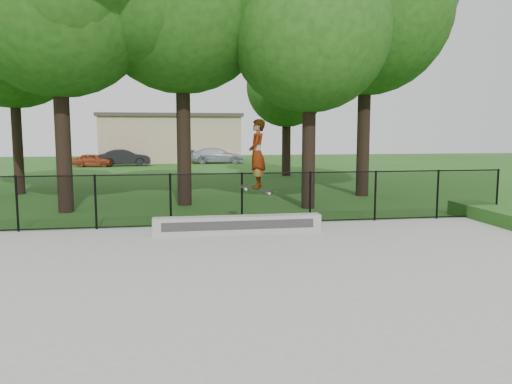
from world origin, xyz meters
The scene contains 10 objects.
ground centered at (0.00, 0.00, 0.00)m, with size 100.00×100.00×0.00m, color #235718.
concrete_slab centered at (0.00, 0.00, 0.03)m, with size 14.00×12.00×0.06m, color #989893.
grind_ledge centered at (-0.27, 4.70, 0.29)m, with size 4.38×0.40×0.46m, color #979893.
car_a centered at (-7.97, 32.19, 0.52)m, with size 1.23×3.03×1.04m, color #A03B1D.
car_b centered at (-5.66, 32.89, 0.66)m, with size 1.39×3.62×1.32m, color black.
car_c centered at (1.90, 35.08, 0.67)m, with size 1.87×4.23×1.34m, color #9EA6B3.
skater_airborne centered at (0.20, 4.51, 2.11)m, with size 0.82×0.72×1.93m.
chainlink_fence centered at (0.00, 5.90, 0.81)m, with size 16.06×0.06×1.50m.
tree_row centered at (-0.49, 12.22, 6.91)m, with size 20.97×18.20×11.07m.
distant_building centered at (-2.00, 38.00, 2.16)m, with size 12.40×6.40×4.30m.
Camera 1 is at (-1.93, -7.99, 2.69)m, focal length 35.00 mm.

